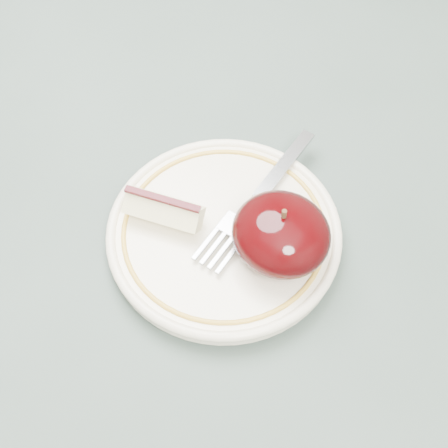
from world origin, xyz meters
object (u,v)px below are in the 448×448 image
Objects in this scene: table at (219,290)px; fork at (257,199)px; apple_half at (281,234)px; plate at (224,233)px.

fork is (0.01, 0.05, 0.11)m from table.
apple_half is 0.48× the size of fork.
plate is 0.04m from fork.
plate is 1.17× the size of fork.
plate is at bearing 168.57° from fork.
fork is at bearing 149.12° from apple_half.
fork reaches higher than table.
table is at bearing 168.06° from fork.
plate reaches higher than table.
fork reaches higher than plate.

